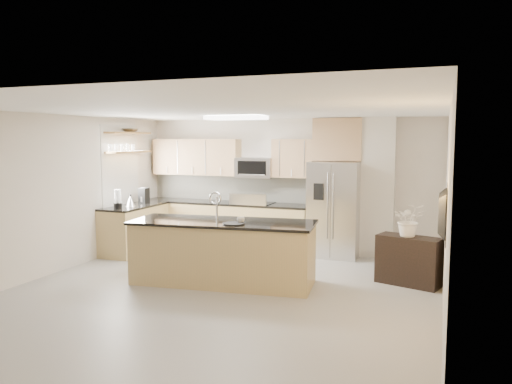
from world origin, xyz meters
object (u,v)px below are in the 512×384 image
at_px(island, 223,252).
at_px(range, 253,225).
at_px(bowl, 130,130).
at_px(flower_vase, 410,211).
at_px(television, 439,212).
at_px(blender, 118,200).
at_px(credenza, 409,261).
at_px(refrigerator, 335,209).
at_px(microwave, 255,168).
at_px(platter, 234,224).
at_px(cup, 241,220).
at_px(coffee_maker, 144,196).
at_px(kettle, 130,201).

bearing_deg(island, range, 93.61).
bearing_deg(bowl, flower_vase, -6.87).
bearing_deg(bowl, television, -21.29).
distance_m(island, blender, 2.72).
relative_size(credenza, television, 0.86).
bearing_deg(refrigerator, bowl, -168.02).
bearing_deg(microwave, bowl, -156.04).
distance_m(platter, blender, 2.97).
bearing_deg(refrigerator, television, -58.96).
xyz_separation_m(range, cup, (0.76, -2.49, 0.53)).
height_order(platter, flower_vase, flower_vase).
height_order(microwave, credenza, microwave).
bearing_deg(cup, platter, -113.53).
bearing_deg(refrigerator, blender, -157.67).
relative_size(microwave, platter, 2.33).
height_order(island, coffee_maker, island).
relative_size(credenza, platter, 2.84).
height_order(island, platter, island).
distance_m(platter, coffee_maker, 3.40).
bearing_deg(credenza, coffee_maker, -171.67).
bearing_deg(microwave, television, -42.75).
distance_m(coffee_maker, flower_vase, 5.25).
relative_size(island, television, 2.67).
xyz_separation_m(microwave, kettle, (-2.02, -1.38, -0.61)).
relative_size(kettle, bowl, 0.61).
relative_size(range, platter, 3.50).
xyz_separation_m(kettle, television, (5.54, -1.87, 0.33)).
height_order(blender, bowl, bowl).
bearing_deg(island, cup, -19.09).
distance_m(microwave, kettle, 2.52).
height_order(range, flower_vase, flower_vase).
xyz_separation_m(platter, coffee_maker, (-2.80, 1.92, 0.10)).
height_order(range, blender, blender).
bearing_deg(island, refrigerator, 56.05).
distance_m(cup, blender, 2.98).
relative_size(range, refrigerator, 0.64).
xyz_separation_m(refrigerator, island, (-1.22, -2.37, -0.41)).
distance_m(microwave, island, 2.82).
distance_m(cup, kettle, 3.05).
relative_size(microwave, flower_vase, 1.00).
height_order(refrigerator, coffee_maker, refrigerator).
relative_size(cup, platter, 0.35).
relative_size(microwave, blender, 2.15).
distance_m(bowl, television, 6.27).
bearing_deg(flower_vase, range, 153.84).
bearing_deg(island, television, -19.64).
xyz_separation_m(credenza, flower_vase, (-0.01, -0.01, 0.75)).
bearing_deg(flower_vase, credenza, 49.75).
bearing_deg(island, microwave, 93.12).
bearing_deg(kettle, credenza, -2.86).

